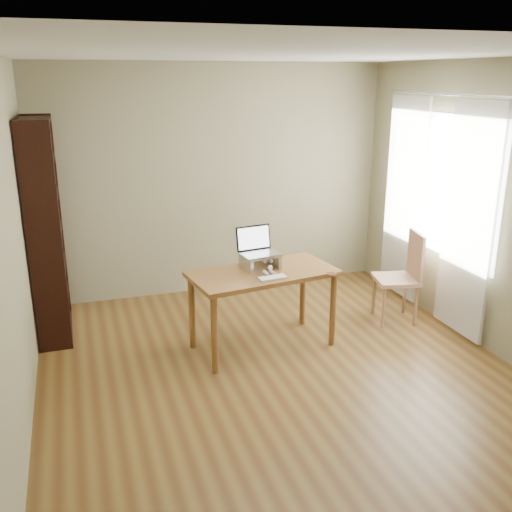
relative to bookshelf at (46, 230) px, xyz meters
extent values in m
cube|color=#553516|center=(1.83, -1.55, -1.06)|extent=(4.00, 4.50, 0.02)
cube|color=silver|center=(1.83, -1.55, 1.56)|extent=(4.00, 4.50, 0.02)
cube|color=#88845B|center=(1.83, 0.71, 0.25)|extent=(4.00, 0.02, 2.60)
cube|color=#88845B|center=(1.83, -3.81, 0.25)|extent=(4.00, 0.02, 2.60)
cube|color=#88845B|center=(-0.18, -1.55, 0.25)|extent=(0.02, 4.50, 2.60)
cube|color=#88845B|center=(3.84, -1.55, 0.25)|extent=(0.02, 4.50, 2.60)
cube|color=white|center=(3.81, -0.75, 0.35)|extent=(0.01, 1.80, 1.40)
cube|color=black|center=(-0.01, -0.43, 0.00)|extent=(0.30, 0.04, 2.10)
cube|color=black|center=(-0.01, 0.43, 0.00)|extent=(0.30, 0.04, 2.10)
cube|color=black|center=(-0.15, 0.00, 0.00)|extent=(0.02, 0.90, 2.10)
cube|color=black|center=(-0.01, 0.00, -1.02)|extent=(0.30, 0.84, 0.02)
cube|color=black|center=(0.02, 0.00, -0.85)|extent=(0.20, 0.78, 0.28)
cube|color=black|center=(-0.01, 0.00, -0.68)|extent=(0.30, 0.84, 0.03)
cube|color=black|center=(0.02, 0.00, -0.51)|extent=(0.20, 0.78, 0.28)
cube|color=black|center=(-0.01, 0.00, -0.34)|extent=(0.30, 0.84, 0.02)
cube|color=black|center=(0.02, 0.00, -0.17)|extent=(0.20, 0.78, 0.28)
cube|color=black|center=(-0.01, 0.00, 0.00)|extent=(0.30, 0.84, 0.02)
cube|color=black|center=(0.02, 0.00, 0.17)|extent=(0.20, 0.78, 0.28)
cube|color=black|center=(-0.01, 0.00, 0.34)|extent=(0.30, 0.84, 0.02)
cube|color=black|center=(0.02, 0.00, 0.51)|extent=(0.20, 0.78, 0.28)
cube|color=black|center=(-0.01, 0.00, 0.68)|extent=(0.30, 0.84, 0.02)
cube|color=black|center=(0.02, 0.00, 0.85)|extent=(0.20, 0.78, 0.28)
cube|color=black|center=(-0.01, 0.00, 1.02)|extent=(0.30, 0.84, 0.03)
cube|color=white|center=(3.75, -1.30, 0.10)|extent=(0.03, 0.70, 2.20)
cube|color=white|center=(3.75, -0.20, 0.10)|extent=(0.03, 0.70, 2.20)
cylinder|color=silver|center=(3.75, -0.75, 1.23)|extent=(0.03, 1.90, 0.03)
cube|color=brown|center=(1.86, -0.94, -0.32)|extent=(1.40, 0.85, 0.04)
cylinder|color=brown|center=(1.26, -0.67, -0.70)|extent=(0.06, 0.06, 0.71)
cylinder|color=brown|center=(2.46, -0.67, -0.70)|extent=(0.06, 0.06, 0.71)
cylinder|color=brown|center=(1.26, -1.21, -0.70)|extent=(0.06, 0.06, 0.71)
cylinder|color=brown|center=(2.46, -1.21, -0.70)|extent=(0.06, 0.06, 0.71)
cube|color=silver|center=(1.71, -0.86, -0.24)|extent=(0.03, 0.25, 0.12)
cube|color=silver|center=(2.00, -0.86, -0.24)|extent=(0.03, 0.25, 0.12)
cube|color=silver|center=(1.86, -0.86, -0.17)|extent=(0.32, 0.25, 0.01)
cube|color=silver|center=(1.86, -0.86, -0.16)|extent=(0.38, 0.29, 0.02)
cube|color=black|center=(1.86, -0.72, -0.04)|extent=(0.35, 0.10, 0.23)
cube|color=white|center=(1.86, -0.73, -0.04)|extent=(0.32, 0.09, 0.20)
cube|color=silver|center=(1.87, -1.16, -0.29)|extent=(0.27, 0.14, 0.02)
cube|color=white|center=(1.87, -1.16, -0.28)|extent=(0.25, 0.12, 0.00)
cylinder|color=brown|center=(2.41, -1.21, -0.30)|extent=(0.09, 0.09, 0.01)
ellipsoid|color=#413C33|center=(1.87, -0.83, -0.24)|extent=(0.17, 0.38, 0.13)
ellipsoid|color=#413C33|center=(1.87, -0.72, -0.24)|extent=(0.15, 0.16, 0.12)
ellipsoid|color=#413C33|center=(1.87, -1.02, -0.22)|extent=(0.10, 0.10, 0.09)
ellipsoid|color=white|center=(1.87, -0.98, -0.25)|extent=(0.09, 0.09, 0.08)
sphere|color=white|center=(1.87, -1.06, -0.23)|extent=(0.04, 0.04, 0.04)
cone|color=#413C33|center=(1.84, -1.02, -0.17)|extent=(0.03, 0.04, 0.04)
cone|color=#413C33|center=(1.90, -1.02, -0.17)|extent=(0.03, 0.04, 0.04)
cylinder|color=white|center=(1.84, -1.03, -0.29)|extent=(0.03, 0.09, 0.03)
cylinder|color=white|center=(1.90, -1.03, -0.29)|extent=(0.03, 0.09, 0.03)
cylinder|color=#413C33|center=(1.96, -0.70, -0.28)|extent=(0.13, 0.20, 0.03)
cube|color=tan|center=(3.36, -0.79, -0.60)|extent=(0.50, 0.50, 0.04)
cylinder|color=tan|center=(3.19, -0.96, -0.83)|extent=(0.04, 0.04, 0.45)
cylinder|color=tan|center=(3.52, -0.96, -0.83)|extent=(0.04, 0.04, 0.45)
cylinder|color=tan|center=(3.19, -0.62, -0.83)|extent=(0.04, 0.04, 0.45)
cylinder|color=tan|center=(3.52, -0.62, -0.83)|extent=(0.04, 0.04, 0.45)
cube|color=tan|center=(3.54, -0.79, -0.36)|extent=(0.12, 0.39, 0.50)
camera|label=1|loc=(0.28, -5.58, 1.40)|focal=40.00mm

